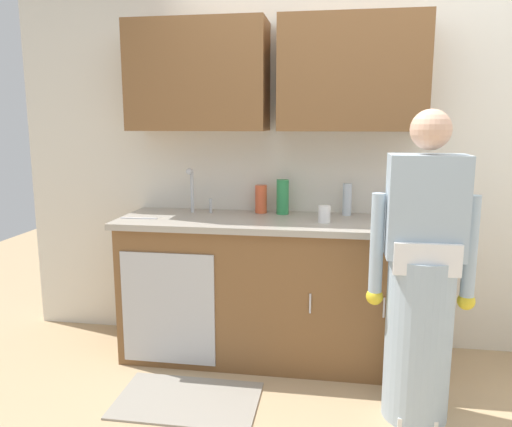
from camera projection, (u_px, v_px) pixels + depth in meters
The scene contains 13 objects.
ground_plane at pixel (355, 421), 2.64m from camera, with size 9.00×9.00×0.00m, color tan.
kitchen_wall_with_uppers at pixel (337, 134), 3.36m from camera, with size 4.80×0.44×2.70m.
counter_cabinet at pixel (269, 291), 3.32m from camera, with size 1.90×0.62×0.90m.
countertop at pixel (270, 222), 3.24m from camera, with size 1.96×0.66×0.04m, color #A8A093.
sink at pixel (192, 218), 3.33m from camera, with size 0.50×0.36×0.35m.
person_at_sink at pixel (421, 292), 2.57m from camera, with size 0.55×0.34×1.62m.
floor_mat at pixel (187, 400), 2.83m from camera, with size 0.80×0.50×0.01m, color gray.
bottle_water_short at pixel (398, 204), 3.32m from camera, with size 0.07×0.07×0.16m, color #66388C.
bottle_cleaner_spray at pixel (283, 197), 3.39m from camera, with size 0.08×0.08×0.24m, color #2D8C4C.
bottle_soap at pixel (261, 199), 3.43m from camera, with size 0.08×0.08×0.19m, color #E05933.
bottle_dish_liquid at pixel (347, 199), 3.34m from camera, with size 0.06×0.06×0.21m, color silver.
cup_by_sink at pixel (324, 214), 3.11m from camera, with size 0.08×0.08×0.11m, color white.
knife_on_counter at pixel (139, 218), 3.24m from camera, with size 0.24×0.02×0.01m, color silver.
Camera 1 is at (-0.14, -2.45, 1.55)m, focal length 35.12 mm.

